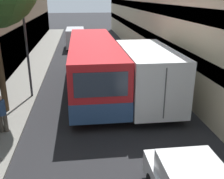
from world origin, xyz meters
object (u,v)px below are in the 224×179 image
(bus, at_px, (93,64))
(street_lamp, at_px, (22,7))
(box_truck, at_px, (143,71))
(pedestrian, at_px, (2,113))
(panel_van, at_px, (75,38))

(bus, xyz_separation_m, street_lamp, (-3.52, -0.97, 3.26))
(box_truck, xyz_separation_m, pedestrian, (-6.53, -3.15, -0.63))
(box_truck, distance_m, street_lamp, 6.94)
(pedestrian, bearing_deg, panel_van, 81.32)
(box_truck, height_order, pedestrian, box_truck)
(box_truck, xyz_separation_m, panel_van, (-3.73, 15.16, -0.43))
(pedestrian, distance_m, street_lamp, 5.64)
(bus, distance_m, street_lamp, 4.89)
(pedestrian, height_order, street_lamp, street_lamp)
(bus, height_order, pedestrian, bus)
(bus, bearing_deg, street_lamp, -164.53)
(bus, bearing_deg, panel_van, 95.09)
(bus, relative_size, street_lamp, 1.61)
(bus, height_order, street_lamp, street_lamp)
(box_truck, distance_m, panel_van, 15.62)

